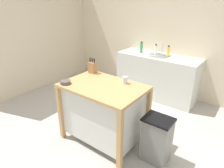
# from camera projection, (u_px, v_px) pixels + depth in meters

# --- Properties ---
(ground_plane) EXTENTS (5.99, 5.99, 0.00)m
(ground_plane) POSITION_uv_depth(u_px,v_px,m) (103.00, 143.00, 2.98)
(ground_plane) COLOR #ADA8A0
(ground_plane) RESTS_ON ground
(wall_back) EXTENTS (4.99, 0.10, 2.60)m
(wall_back) POSITION_uv_depth(u_px,v_px,m) (172.00, 33.00, 4.11)
(wall_back) COLOR beige
(wall_back) RESTS_ON ground
(wall_left) EXTENTS (0.10, 2.86, 2.60)m
(wall_left) POSITION_uv_depth(u_px,v_px,m) (38.00, 30.00, 4.44)
(wall_left) COLOR beige
(wall_left) RESTS_ON ground
(kitchen_island) EXTENTS (1.12, 0.75, 0.89)m
(kitchen_island) POSITION_uv_depth(u_px,v_px,m) (104.00, 110.00, 2.88)
(kitchen_island) COLOR tan
(kitchen_island) RESTS_ON ground
(knife_block) EXTENTS (0.11, 0.09, 0.24)m
(knife_block) POSITION_uv_depth(u_px,v_px,m) (92.00, 67.00, 3.13)
(knife_block) COLOR #9E7042
(knife_block) RESTS_ON kitchen_island
(bowl_ceramic_wide) EXTENTS (0.14, 0.14, 0.05)m
(bowl_ceramic_wide) POSITION_uv_depth(u_px,v_px,m) (65.00, 82.00, 2.76)
(bowl_ceramic_wide) COLOR #564C47
(bowl_ceramic_wide) RESTS_ON kitchen_island
(drinking_cup) EXTENTS (0.07, 0.07, 0.10)m
(drinking_cup) POSITION_uv_depth(u_px,v_px,m) (125.00, 80.00, 2.76)
(drinking_cup) COLOR silver
(drinking_cup) RESTS_ON kitchen_island
(trash_bin) EXTENTS (0.36, 0.28, 0.63)m
(trash_bin) POSITION_uv_depth(u_px,v_px,m) (156.00, 139.00, 2.57)
(trash_bin) COLOR slate
(trash_bin) RESTS_ON ground
(sink_counter) EXTENTS (1.65, 0.60, 0.90)m
(sink_counter) POSITION_uv_depth(u_px,v_px,m) (157.00, 76.00, 4.24)
(sink_counter) COLOR silver
(sink_counter) RESTS_ON ground
(sink_faucet) EXTENTS (0.02, 0.02, 0.22)m
(sink_faucet) POSITION_uv_depth(u_px,v_px,m) (162.00, 49.00, 4.12)
(sink_faucet) COLOR #B7BCC1
(sink_faucet) RESTS_ON sink_counter
(bottle_hand_soap) EXTENTS (0.06, 0.06, 0.19)m
(bottle_hand_soap) POSITION_uv_depth(u_px,v_px,m) (156.00, 49.00, 4.18)
(bottle_hand_soap) COLOR white
(bottle_hand_soap) RESTS_ON sink_counter
(bottle_spray_cleaner) EXTENTS (0.06, 0.06, 0.21)m
(bottle_spray_cleaner) POSITION_uv_depth(u_px,v_px,m) (168.00, 51.00, 4.00)
(bottle_spray_cleaner) COLOR yellow
(bottle_spray_cleaner) RESTS_ON sink_counter
(bottle_dish_soap) EXTENTS (0.06, 0.06, 0.23)m
(bottle_dish_soap) POSITION_uv_depth(u_px,v_px,m) (141.00, 48.00, 4.22)
(bottle_dish_soap) COLOR green
(bottle_dish_soap) RESTS_ON sink_counter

